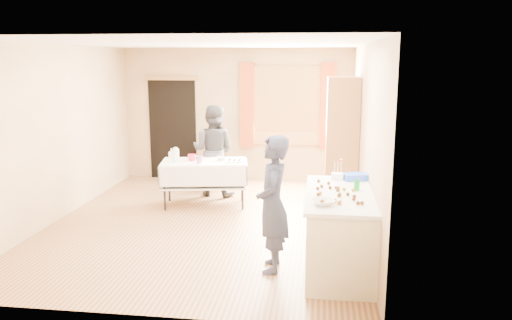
# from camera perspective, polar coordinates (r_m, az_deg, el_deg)

# --- Properties ---
(floor) EXTENTS (4.50, 5.50, 0.02)m
(floor) POSITION_cam_1_polar(r_m,az_deg,el_deg) (7.51, -5.68, -7.23)
(floor) COLOR #9E7047
(floor) RESTS_ON ground
(ceiling) EXTENTS (4.50, 5.50, 0.02)m
(ceiling) POSITION_cam_1_polar(r_m,az_deg,el_deg) (7.12, -6.10, 13.17)
(ceiling) COLOR white
(ceiling) RESTS_ON floor
(wall_back) EXTENTS (4.50, 0.02, 2.60)m
(wall_back) POSITION_cam_1_polar(r_m,az_deg,el_deg) (9.88, -2.23, 5.14)
(wall_back) COLOR tan
(wall_back) RESTS_ON floor
(wall_front) EXTENTS (4.50, 0.02, 2.60)m
(wall_front) POSITION_cam_1_polar(r_m,az_deg,el_deg) (4.60, -13.71, -2.59)
(wall_front) COLOR tan
(wall_front) RESTS_ON floor
(wall_left) EXTENTS (0.02, 5.50, 2.60)m
(wall_left) POSITION_cam_1_polar(r_m,az_deg,el_deg) (8.02, -21.83, 2.83)
(wall_left) COLOR tan
(wall_left) RESTS_ON floor
(wall_right) EXTENTS (0.02, 5.50, 2.60)m
(wall_right) POSITION_cam_1_polar(r_m,az_deg,el_deg) (7.04, 12.36, 2.28)
(wall_right) COLOR tan
(wall_right) RESTS_ON floor
(window_frame) EXTENTS (1.32, 0.06, 1.52)m
(window_frame) POSITION_cam_1_polar(r_m,az_deg,el_deg) (9.70, 3.59, 6.19)
(window_frame) COLOR olive
(window_frame) RESTS_ON wall_back
(window_pane) EXTENTS (1.20, 0.02, 1.40)m
(window_pane) POSITION_cam_1_polar(r_m,az_deg,el_deg) (9.69, 3.58, 6.19)
(window_pane) COLOR white
(window_pane) RESTS_ON wall_back
(curtain_left) EXTENTS (0.28, 0.06, 1.65)m
(curtain_left) POSITION_cam_1_polar(r_m,az_deg,el_deg) (9.74, -1.04, 6.23)
(curtain_left) COLOR #AC441F
(curtain_left) RESTS_ON wall_back
(curtain_right) EXTENTS (0.28, 0.06, 1.65)m
(curtain_right) POSITION_cam_1_polar(r_m,az_deg,el_deg) (9.63, 8.23, 6.06)
(curtain_right) COLOR #AC441F
(curtain_right) RESTS_ON wall_back
(doorway) EXTENTS (0.95, 0.04, 2.00)m
(doorway) POSITION_cam_1_polar(r_m,az_deg,el_deg) (10.18, -9.49, 3.48)
(doorway) COLOR black
(doorway) RESTS_ON floor
(door_lintel) EXTENTS (1.05, 0.06, 0.08)m
(door_lintel) POSITION_cam_1_polar(r_m,az_deg,el_deg) (10.07, -9.73, 9.21)
(door_lintel) COLOR olive
(door_lintel) RESTS_ON wall_back
(cabinet) EXTENTS (0.50, 0.60, 2.12)m
(cabinet) POSITION_cam_1_polar(r_m,az_deg,el_deg) (8.04, 9.78, 1.78)
(cabinet) COLOR #8F5E32
(cabinet) RESTS_ON floor
(counter) EXTENTS (0.79, 1.66, 0.91)m
(counter) POSITION_cam_1_polar(r_m,az_deg,el_deg) (5.86, 9.51, -8.03)
(counter) COLOR beige
(counter) RESTS_ON floor
(party_table) EXTENTS (1.51, 0.95, 0.75)m
(party_table) POSITION_cam_1_polar(r_m,az_deg,el_deg) (8.28, -5.90, -2.16)
(party_table) COLOR black
(party_table) RESTS_ON floor
(chair) EXTENTS (0.47, 0.47, 0.93)m
(chair) POSITION_cam_1_polar(r_m,az_deg,el_deg) (9.37, -4.59, -1.59)
(chair) COLOR black
(chair) RESTS_ON floor
(girl) EXTENTS (0.63, 0.46, 1.57)m
(girl) POSITION_cam_1_polar(r_m,az_deg,el_deg) (5.65, 1.91, -5.06)
(girl) COLOR #202540
(girl) RESTS_ON floor
(woman) EXTENTS (1.00, 0.88, 1.61)m
(woman) POSITION_cam_1_polar(r_m,az_deg,el_deg) (8.82, -4.90, 1.09)
(woman) COLOR black
(woman) RESTS_ON floor
(soda_can) EXTENTS (0.07, 0.07, 0.12)m
(soda_can) POSITION_cam_1_polar(r_m,az_deg,el_deg) (5.84, 11.44, -2.85)
(soda_can) COLOR #138D30
(soda_can) RESTS_ON counter
(mixing_bowl) EXTENTS (0.40, 0.40, 0.06)m
(mixing_bowl) POSITION_cam_1_polar(r_m,az_deg,el_deg) (5.22, 7.67, -4.79)
(mixing_bowl) COLOR white
(mixing_bowl) RESTS_ON counter
(foam_block) EXTENTS (0.16, 0.12, 0.08)m
(foam_block) POSITION_cam_1_polar(r_m,az_deg,el_deg) (6.33, 9.31, -1.86)
(foam_block) COLOR white
(foam_block) RESTS_ON counter
(blue_basket) EXTENTS (0.34, 0.27, 0.08)m
(blue_basket) POSITION_cam_1_polar(r_m,az_deg,el_deg) (6.35, 11.32, -1.89)
(blue_basket) COLOR blue
(blue_basket) RESTS_ON counter
(pitcher) EXTENTS (0.11, 0.11, 0.22)m
(pitcher) POSITION_cam_1_polar(r_m,az_deg,el_deg) (8.14, -9.16, 0.49)
(pitcher) COLOR silver
(pitcher) RESTS_ON party_table
(cup_red) EXTENTS (0.22, 0.22, 0.11)m
(cup_red) POSITION_cam_1_polar(r_m,az_deg,el_deg) (8.24, -7.32, 0.29)
(cup_red) COLOR #DE1F45
(cup_red) RESTS_ON party_table
(cup_rainbow) EXTENTS (0.13, 0.13, 0.12)m
(cup_rainbow) POSITION_cam_1_polar(r_m,az_deg,el_deg) (8.04, -6.52, 0.06)
(cup_rainbow) COLOR red
(cup_rainbow) RESTS_ON party_table
(small_bowl) EXTENTS (0.17, 0.17, 0.05)m
(small_bowl) POSITION_cam_1_polar(r_m,az_deg,el_deg) (8.28, -3.95, 0.20)
(small_bowl) COLOR white
(small_bowl) RESTS_ON party_table
(pastry_tray) EXTENTS (0.33, 0.28, 0.02)m
(pastry_tray) POSITION_cam_1_polar(r_m,az_deg,el_deg) (8.09, -2.47, -0.17)
(pastry_tray) COLOR white
(pastry_tray) RESTS_ON party_table
(bottle) EXTENTS (0.10, 0.11, 0.18)m
(bottle) POSITION_cam_1_polar(r_m,az_deg,el_deg) (8.42, -9.65, 0.71)
(bottle) COLOR white
(bottle) RESTS_ON party_table
(cake_balls) EXTENTS (0.50, 1.02, 0.04)m
(cake_balls) POSITION_cam_1_polar(r_m,az_deg,el_deg) (5.57, 8.99, -3.89)
(cake_balls) COLOR #3F2314
(cake_balls) RESTS_ON counter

